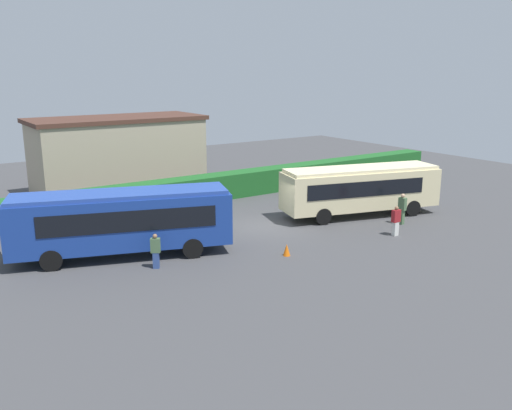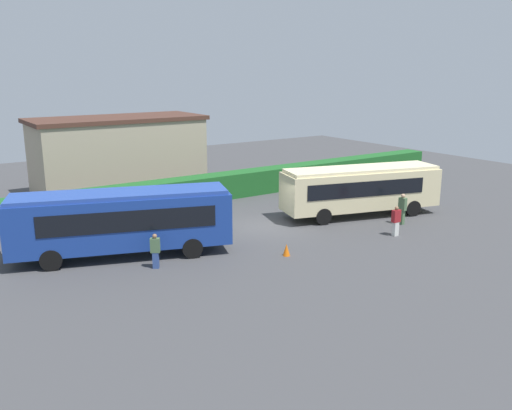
# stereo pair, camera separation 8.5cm
# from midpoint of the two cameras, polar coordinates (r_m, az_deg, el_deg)

# --- Properties ---
(ground_plane) EXTENTS (64.00, 64.00, 0.00)m
(ground_plane) POSITION_cam_midpoint_polar(r_m,az_deg,el_deg) (31.61, 0.89, -2.27)
(ground_plane) COLOR #424244
(bus_blue) EXTENTS (10.67, 5.71, 3.25)m
(bus_blue) POSITION_cam_midpoint_polar(r_m,az_deg,el_deg) (26.91, -14.09, -1.52)
(bus_blue) COLOR navy
(bus_blue) RESTS_ON ground_plane
(bus_cream) EXTENTS (10.24, 5.10, 3.07)m
(bus_cream) POSITION_cam_midpoint_polar(r_m,az_deg,el_deg) (34.16, 10.91, 1.80)
(bus_cream) COLOR beige
(bus_cream) RESTS_ON ground_plane
(person_left) EXTENTS (0.51, 0.45, 1.65)m
(person_left) POSITION_cam_midpoint_polar(r_m,az_deg,el_deg) (25.28, -10.64, -4.73)
(person_left) COLOR #334C8C
(person_left) RESTS_ON ground_plane
(person_center) EXTENTS (0.49, 0.27, 1.68)m
(person_center) POSITION_cam_midpoint_polar(r_m,az_deg,el_deg) (30.63, 14.46, -1.57)
(person_center) COLOR silver
(person_center) RESTS_ON ground_plane
(person_right) EXTENTS (0.30, 0.46, 1.85)m
(person_right) POSITION_cam_midpoint_polar(r_m,az_deg,el_deg) (32.93, 15.09, -0.32)
(person_right) COLOR #4C6B47
(person_right) RESTS_ON ground_plane
(person_far) EXTENTS (0.50, 0.44, 1.89)m
(person_far) POSITION_cam_midpoint_polar(r_m,az_deg,el_deg) (37.76, 14.42, 1.58)
(person_far) COLOR #334C8C
(person_far) RESTS_ON ground_plane
(hedge_row) EXTENTS (44.00, 1.65, 1.74)m
(hedge_row) POSITION_cam_midpoint_polar(r_m,az_deg,el_deg) (37.66, -5.77, 1.72)
(hedge_row) COLOR #1D5C24
(hedge_row) RESTS_ON ground_plane
(depot_building) EXTENTS (12.43, 5.54, 5.54)m
(depot_building) POSITION_cam_midpoint_polar(r_m,az_deg,el_deg) (41.52, -14.37, 5.20)
(depot_building) COLOR tan
(depot_building) RESTS_ON ground_plane
(traffic_cone) EXTENTS (0.36, 0.36, 0.60)m
(traffic_cone) POSITION_cam_midpoint_polar(r_m,az_deg,el_deg) (26.70, 3.16, -4.75)
(traffic_cone) COLOR orange
(traffic_cone) RESTS_ON ground_plane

